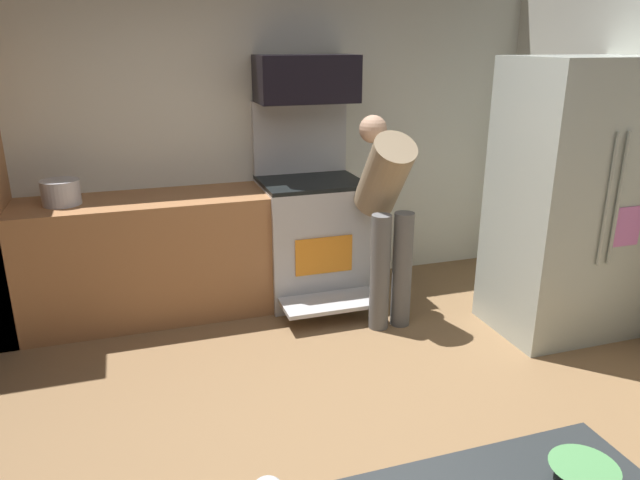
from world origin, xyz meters
name	(u,v)px	position (x,y,z in m)	size (l,w,h in m)	color
ground_plane	(327,464)	(0.00, 0.00, -0.01)	(5.20, 4.80, 0.02)	olive
wall_back	(232,130)	(0.00, 2.34, 1.30)	(5.20, 0.12, 2.60)	silver
lower_cabinet_run	(122,261)	(-0.90, 1.98, 0.45)	(2.40, 0.60, 0.90)	#A46E43
oven_range	(311,234)	(0.52, 1.97, 0.51)	(0.76, 0.98, 1.52)	#BABBBF
microwave	(306,79)	(0.52, 2.06, 1.69)	(0.74, 0.38, 0.34)	black
refrigerator	(570,200)	(2.03, 0.89, 0.93)	(0.90, 0.73, 1.87)	#B3BFB6
person_cook	(386,206)	(0.90, 1.39, 0.87)	(0.31, 0.62, 1.46)	#5F5F5F
mixing_bowl_small	(583,474)	(0.23, -1.30, 0.93)	(0.17, 0.17, 0.05)	#4F9153
stock_pot	(61,192)	(-1.24, 1.98, 0.98)	(0.25, 0.25, 0.17)	#B8BAC2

